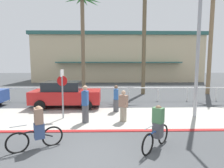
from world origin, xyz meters
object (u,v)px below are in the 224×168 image
object	(u,v)px
palm_tree_3	(145,18)
pedestrian_1	(85,105)
palm_tree_4	(212,19)
cyclist_blue_1	(157,128)
streetlight_curb	(201,35)
cyclist_black_0	(38,129)
palm_tree_2	(82,19)
pedestrian_2	(116,100)
stop_sign_bike_lane	(62,87)
car_red_1	(66,94)
pedestrian_0	(123,107)

from	to	relation	value
palm_tree_3	pedestrian_1	bearing A→B (deg)	-117.96
palm_tree_4	cyclist_blue_1	bearing A→B (deg)	-125.35
streetlight_curb	cyclist_black_0	world-z (taller)	streetlight_curb
palm_tree_4	pedestrian_1	size ratio (longest dim) A/B	5.34
palm_tree_2	pedestrian_2	world-z (taller)	palm_tree_2
stop_sign_bike_lane	cyclist_black_0	distance (m)	3.53
stop_sign_bike_lane	car_red_1	world-z (taller)	stop_sign_bike_lane
pedestrian_2	cyclist_black_0	bearing A→B (deg)	-121.39
pedestrian_0	cyclist_black_0	bearing A→B (deg)	-137.90
palm_tree_2	palm_tree_3	xyz separation A→B (m)	(5.70, -0.83, -0.09)
stop_sign_bike_lane	pedestrian_2	size ratio (longest dim) A/B	1.60
stop_sign_bike_lane	pedestrian_2	distance (m)	3.23
palm_tree_4	cyclist_blue_1	size ratio (longest dim) A/B	6.50
palm_tree_2	pedestrian_1	bearing A→B (deg)	-82.00
streetlight_curb	palm_tree_2	xyz separation A→B (m)	(-7.05, 8.53, 2.71)
cyclist_blue_1	pedestrian_2	xyz separation A→B (m)	(-1.19, 4.69, 0.04)
palm_tree_4	car_red_1	xyz separation A→B (m)	(-12.15, -5.00, -6.00)
palm_tree_4	cyclist_black_0	xyz separation A→B (m)	(-11.75, -10.85, -6.18)
car_red_1	cyclist_blue_1	xyz separation A→B (m)	(4.43, -5.89, -0.18)
streetlight_curb	car_red_1	distance (m)	8.57
car_red_1	palm_tree_4	bearing A→B (deg)	22.35
palm_tree_2	palm_tree_4	size ratio (longest dim) A/B	0.94
pedestrian_1	stop_sign_bike_lane	bearing A→B (deg)	150.62
cyclist_blue_1	pedestrian_2	bearing A→B (deg)	104.25
palm_tree_2	palm_tree_4	world-z (taller)	palm_tree_4
pedestrian_0	pedestrian_1	bearing A→B (deg)	-175.78
cyclist_blue_1	pedestrian_0	xyz separation A→B (m)	(-0.91, 2.85, 0.02)
car_red_1	cyclist_black_0	bearing A→B (deg)	-86.12
palm_tree_2	cyclist_black_0	world-z (taller)	palm_tree_2
palm_tree_2	car_red_1	xyz separation A→B (m)	(-0.38, -5.99, -6.11)
palm_tree_3	cyclist_black_0	xyz separation A→B (m)	(-5.69, -11.01, -6.19)
streetlight_curb	palm_tree_3	distance (m)	8.24
palm_tree_3	pedestrian_1	world-z (taller)	palm_tree_3
stop_sign_bike_lane	cyclist_black_0	size ratio (longest dim) A/B	1.57
streetlight_curb	cyclist_blue_1	distance (m)	5.75
streetlight_curb	pedestrian_1	size ratio (longest dim) A/B	4.11
car_red_1	pedestrian_2	world-z (taller)	car_red_1
stop_sign_bike_lane	palm_tree_2	bearing A→B (deg)	90.27
palm_tree_3	palm_tree_4	distance (m)	6.07
car_red_1	pedestrian_0	distance (m)	4.65
palm_tree_3	pedestrian_1	size ratio (longest dim) A/B	5.33
palm_tree_3	pedestrian_0	xyz separation A→B (m)	(-2.57, -8.19, -6.18)
palm_tree_3	palm_tree_4	bearing A→B (deg)	-1.48
stop_sign_bike_lane	pedestrian_1	world-z (taller)	stop_sign_bike_lane
palm_tree_2	pedestrian_1	world-z (taller)	palm_tree_2
palm_tree_2	cyclist_black_0	distance (m)	13.41
pedestrian_0	pedestrian_1	distance (m)	1.86
palm_tree_2	pedestrian_2	xyz separation A→B (m)	(2.86, -7.19, -6.25)
car_red_1	pedestrian_1	size ratio (longest dim) A/B	2.41
car_red_1	cyclist_black_0	world-z (taller)	car_red_1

